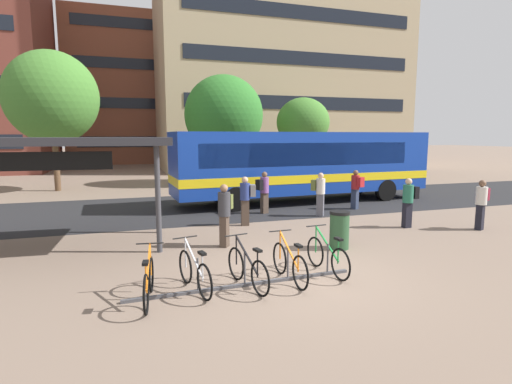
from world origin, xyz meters
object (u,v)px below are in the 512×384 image
Objects in this scene: trash_bin at (339,230)px; commuter_olive_pack_4 at (225,211)px; commuter_grey_pack_3 at (246,197)px; street_tree_0 at (224,115)px; commuter_red_pack_5 at (356,187)px; parked_bicycle_orange_3 at (289,264)px; parked_bicycle_orange_0 at (149,282)px; commuter_black_pack_1 at (409,199)px; city_bus at (305,163)px; commuter_black_pack_2 at (264,190)px; commuter_maroon_pack_6 at (482,201)px; transit_shelter at (40,145)px; parked_bicycle_green_4 at (327,256)px; street_tree_1 at (303,122)px; commuter_olive_pack_0 at (320,191)px; street_tree_2 at (52,98)px; parked_bicycle_silver_1 at (195,272)px; parked_bicycle_black_2 at (247,269)px.

commuter_olive_pack_4 is at bearing 158.31° from trash_bin.
street_tree_0 is (2.11, 12.05, 3.35)m from commuter_grey_pack_3.
commuter_red_pack_5 is at bearing 54.35° from trash_bin.
trash_bin reaches higher than parked_bicycle_orange_3.
parked_bicycle_orange_0 is 9.30m from commuter_black_pack_1.
city_bus is 7.25× the size of commuter_grey_pack_3.
city_bus reaches higher than commuter_black_pack_2.
commuter_grey_pack_3 is at bearing -46.93° from commuter_maroon_pack_6.
transit_shelter reaches higher than commuter_black_pack_2.
parked_bicycle_green_4 is at bearing 30.09° from commuter_black_pack_1.
commuter_grey_pack_3 reaches higher than commuter_red_pack_5.
parked_bicycle_orange_0 is 0.25× the size of street_tree_0.
street_tree_1 reaches higher than transit_shelter.
commuter_olive_pack_0 reaches higher than commuter_maroon_pack_6.
commuter_olive_pack_4 is (-0.66, 3.04, 0.62)m from parked_bicycle_orange_3.
street_tree_1 reaches higher than commuter_black_pack_2.
parked_bicycle_orange_0 is 1.03× the size of commuter_olive_pack_0.
commuter_olive_pack_0 is 11.89m from street_tree_0.
street_tree_0 is at bearing -158.92° from commuter_olive_pack_4.
commuter_red_pack_5 is (6.52, 3.89, -0.06)m from commuter_olive_pack_4.
street_tree_2 is at bearing 19.80° from parked_bicycle_orange_3.
parked_bicycle_green_4 is at bearing -75.87° from parked_bicycle_orange_0.
parked_bicycle_orange_0 is at bearing -121.57° from street_tree_1.
transit_shelter is 0.91× the size of street_tree_2.
street_tree_0 is 6.17m from street_tree_1.
parked_bicycle_orange_3 is 21.01m from street_tree_1.
commuter_grey_pack_3 is (-3.10, -0.69, 0.01)m from commuter_olive_pack_0.
street_tree_1 reaches higher than parked_bicycle_orange_3.
street_tree_2 reaches higher than parked_bicycle_green_4.
transit_shelter is 15.48m from street_tree_0.
trash_bin reaches higher than parked_bicycle_orange_0.
parked_bicycle_green_4 is 1.03× the size of commuter_grey_pack_3.
commuter_olive_pack_4 reaches higher than parked_bicycle_silver_1.
parked_bicycle_green_4 is 5.20m from commuter_grey_pack_3.
parked_bicycle_silver_1 is 18.17m from street_tree_2.
city_bus reaches higher than parked_bicycle_orange_3.
parked_bicycle_green_4 is 8.31m from commuter_red_pack_5.
commuter_red_pack_5 is (4.86, 6.72, 0.56)m from parked_bicycle_green_4.
transit_shelter is 20.21m from street_tree_1.
commuter_black_pack_1 is (10.98, -0.87, -1.85)m from transit_shelter.
parked_bicycle_orange_3 is at bearing 46.67° from commuter_olive_pack_4.
parked_bicycle_black_2 is 0.22× the size of street_tree_2.
trash_bin reaches higher than parked_bicycle_black_2.
commuter_red_pack_5 reaches higher than trash_bin.
parked_bicycle_black_2 is at bearing -117.31° from street_tree_1.
parked_bicycle_silver_1 is (-6.64, -9.28, -1.39)m from city_bus.
parked_bicycle_silver_1 is at bearing -94.54° from commuter_olive_pack_0.
city_bus is 11.79× the size of trash_bin.
street_tree_1 reaches higher than commuter_olive_pack_4.
parked_bicycle_black_2 is at bearing -70.72° from street_tree_2.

